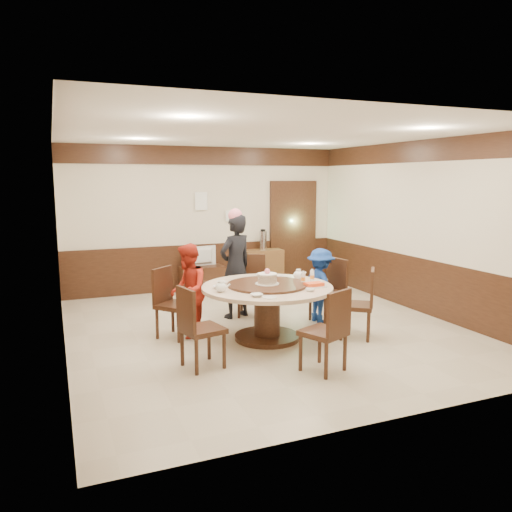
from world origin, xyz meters
name	(u,v)px	position (x,y,z in m)	size (l,w,h in m)	color
room	(266,256)	(0.01, 0.01, 1.08)	(6.00, 6.04, 2.84)	beige
banquet_table	(267,301)	(-0.16, -0.43, 0.53)	(1.78, 1.78, 0.78)	#351C10
chair_0	(328,302)	(1.06, 0.02, 0.30)	(0.51, 0.51, 0.97)	#351C10
chair_1	(252,297)	(0.09, 0.79, 0.30)	(0.59, 0.60, 0.97)	#351C10
chair_2	(174,316)	(-1.32, 0.15, 0.30)	(0.62, 0.62, 0.97)	#351C10
chair_3	(201,342)	(-1.29, -1.10, 0.30)	(0.53, 0.52, 0.97)	#351C10
chair_4	(325,345)	(-0.02, -1.74, 0.30)	(0.58, 0.58, 0.97)	#351C10
chair_5	(357,316)	(1.02, -0.84, 0.30)	(0.62, 0.61, 0.97)	#351C10
person_standing	(236,266)	(-0.18, 0.78, 0.82)	(0.60, 0.39, 1.64)	black
person_red	(188,290)	(-1.12, 0.11, 0.65)	(0.63, 0.49, 1.30)	red
person_blue	(321,285)	(0.93, 0.04, 0.57)	(0.74, 0.42, 1.14)	navy
birthday_cake	(267,279)	(-0.18, -0.46, 0.85)	(0.32, 0.32, 0.21)	white
teapot_left	(221,287)	(-0.86, -0.55, 0.81)	(0.17, 0.15, 0.13)	white
teapot_right	(298,275)	(0.43, -0.19, 0.81)	(0.17, 0.15, 0.13)	white
bowl_0	(222,283)	(-0.69, -0.08, 0.77)	(0.13, 0.13, 0.03)	white
bowl_1	(310,290)	(0.21, -0.96, 0.77)	(0.12, 0.12, 0.04)	white
bowl_2	(257,295)	(-0.54, -0.96, 0.77)	(0.15, 0.15, 0.04)	white
bowl_3	(318,283)	(0.51, -0.62, 0.77)	(0.15, 0.15, 0.05)	white
bowl_4	(218,287)	(-0.83, -0.35, 0.77)	(0.14, 0.14, 0.04)	white
bowl_5	(260,275)	(-0.02, 0.16, 0.77)	(0.15, 0.15, 0.05)	white
saucer_near	(270,297)	(-0.41, -1.08, 0.76)	(0.18, 0.18, 0.01)	white
saucer_far	(282,276)	(0.29, 0.07, 0.76)	(0.18, 0.18, 0.01)	white
shrimp_platter	(314,285)	(0.38, -0.75, 0.78)	(0.30, 0.20, 0.06)	white
bottle_0	(303,278)	(0.34, -0.51, 0.83)	(0.06, 0.06, 0.16)	white
bottle_1	(312,276)	(0.52, -0.43, 0.83)	(0.06, 0.06, 0.16)	white
tv_stand	(202,279)	(-0.18, 2.75, 0.25)	(0.85, 0.45, 0.50)	#351C10
television	(201,256)	(-0.18, 2.75, 0.69)	(0.67, 0.09, 0.38)	gray
side_cabinet	(263,268)	(1.13, 2.78, 0.38)	(0.80, 0.40, 0.75)	brown
thermos	(263,240)	(1.14, 2.78, 0.94)	(0.15, 0.15, 0.38)	silver
notice_left	(201,201)	(-0.10, 2.96, 1.75)	(0.25, 0.00, 0.35)	white
notice_right	(233,216)	(0.55, 2.96, 1.45)	(0.30, 0.00, 0.22)	white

